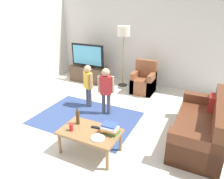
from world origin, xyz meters
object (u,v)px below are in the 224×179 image
object	(u,v)px
couch	(203,128)
tv_remote	(96,128)
armchair	(144,82)
plate	(98,138)
child_center	(106,87)
floor_lamp	(124,34)
book_stack	(110,129)
child_near_tv	(88,82)
bottle	(78,117)
tv_stand	(89,74)
tv	(87,56)
soda_can	(71,127)
coffee_table	(90,133)

from	to	relation	value
couch	tv_remote	bearing A→B (deg)	-147.80
armchair	plate	size ratio (longest dim) A/B	4.09
armchair	child_center	xyz separation A→B (m)	(-0.36, -1.62, 0.36)
floor_lamp	child_center	distance (m)	2.05
floor_lamp	child_center	bearing A→B (deg)	-78.49
couch	book_stack	world-z (taller)	couch
child_near_tv	bottle	bearing A→B (deg)	-64.92
floor_lamp	couch	bearing A→B (deg)	-38.93
couch	armchair	world-z (taller)	armchair
floor_lamp	plate	bearing A→B (deg)	-73.39
plate	tv_remote	bearing A→B (deg)	125.35
tv_stand	child_near_tv	world-z (taller)	child_near_tv
couch	child_near_tv	bearing A→B (deg)	173.15
tv	soda_can	world-z (taller)	tv
tv	soda_can	distance (m)	3.47
tv	soda_can	xyz separation A→B (m)	(1.60, -3.06, -0.37)
tv_stand	floor_lamp	world-z (taller)	floor_lamp
child_near_tv	book_stack	world-z (taller)	child_near_tv
tv_stand	child_center	bearing A→B (deg)	-47.89
book_stack	plate	xyz separation A→B (m)	(-0.10, -0.22, -0.07)
couch	child_near_tv	distance (m)	2.66
child_near_tv	book_stack	distance (m)	1.86
soda_can	floor_lamp	bearing A→B (deg)	98.16
tv	bottle	size ratio (longest dim) A/B	3.53
couch	tv_stand	bearing A→B (deg)	153.06
book_stack	coffee_table	bearing A→B (deg)	-162.05
plate	child_near_tv	bearing A→B (deg)	126.18
bottle	plate	distance (m)	0.58
tv	tv_remote	world-z (taller)	tv
tv	plate	distance (m)	3.73
tv_remote	armchair	bearing A→B (deg)	84.07
armchair	floor_lamp	world-z (taller)	floor_lamp
floor_lamp	child_center	xyz separation A→B (m)	(0.37, -1.81, -0.89)
child_center	tv	bearing A→B (deg)	132.47
coffee_table	tv_remote	xyz separation A→B (m)	(0.05, 0.12, 0.06)
soda_can	bottle	bearing A→B (deg)	95.19
coffee_table	floor_lamp	bearing A→B (deg)	103.44
tv	child_center	xyz separation A→B (m)	(1.50, -1.64, -0.19)
armchair	book_stack	world-z (taller)	armchair
floor_lamp	child_near_tv	bearing A→B (deg)	-96.77
tv	armchair	distance (m)	1.94
tv_stand	soda_can	xyz separation A→B (m)	(1.60, -3.08, 0.24)
tv	child_near_tv	bearing A→B (deg)	-57.57
child_near_tv	coffee_table	distance (m)	1.76
coffee_table	bottle	world-z (taller)	bottle
plate	book_stack	bearing A→B (deg)	65.51
couch	plate	xyz separation A→B (m)	(-1.47, -1.27, 0.14)
tv	armchair	bearing A→B (deg)	-0.57
coffee_table	book_stack	size ratio (longest dim) A/B	3.44
couch	armchair	distance (m)	2.45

